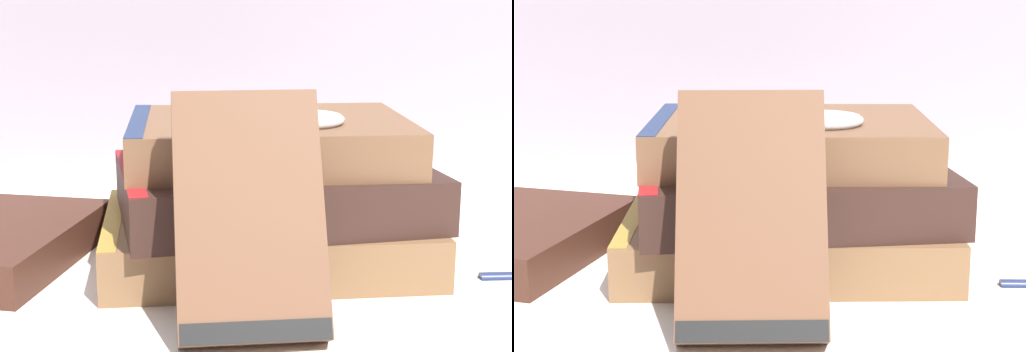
% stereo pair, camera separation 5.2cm
% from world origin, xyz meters
% --- Properties ---
extents(ground_plane, '(3.00, 3.00, 0.00)m').
position_xyz_m(ground_plane, '(0.00, 0.00, 0.00)').
color(ground_plane, white).
extents(book_flat_bottom, '(0.23, 0.17, 0.04)m').
position_xyz_m(book_flat_bottom, '(0.02, 0.01, 0.02)').
color(book_flat_bottom, brown).
rests_on(book_flat_bottom, ground_plane).
extents(book_flat_middle, '(0.23, 0.17, 0.04)m').
position_xyz_m(book_flat_middle, '(0.02, 0.00, 0.05)').
color(book_flat_middle, '#331E19').
rests_on(book_flat_middle, book_flat_bottom).
extents(book_flat_top, '(0.20, 0.15, 0.03)m').
position_xyz_m(book_flat_top, '(0.02, 0.01, 0.09)').
color(book_flat_top, brown).
rests_on(book_flat_top, book_flat_middle).
extents(book_leaning_front, '(0.08, 0.08, 0.14)m').
position_xyz_m(book_leaning_front, '(0.00, -0.12, 0.06)').
color(book_leaning_front, brown).
rests_on(book_leaning_front, ground_plane).
extents(pocket_watch, '(0.06, 0.06, 0.01)m').
position_xyz_m(pocket_watch, '(0.05, -0.01, 0.11)').
color(pocket_watch, silver).
rests_on(pocket_watch, book_flat_top).
extents(reading_glasses, '(0.11, 0.07, 0.00)m').
position_xyz_m(reading_glasses, '(-0.06, 0.15, 0.00)').
color(reading_glasses, '#4C3828').
rests_on(reading_glasses, ground_plane).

